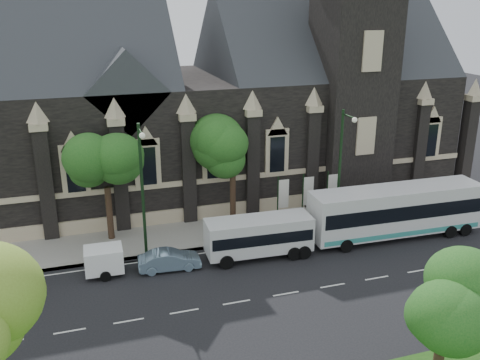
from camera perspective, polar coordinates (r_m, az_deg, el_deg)
name	(u,v)px	position (r m, az deg, el deg)	size (l,w,h in m)	color
ground	(237,302)	(30.56, -0.37, -13.05)	(160.00, 160.00, 0.00)	black
sidewalk	(197,234)	(38.63, -4.60, -5.79)	(80.00, 5.00, 0.15)	gray
museum	(228,97)	(46.08, -1.30, 8.90)	(40.00, 17.70, 29.90)	black
tree_park_east	(448,297)	(23.76, 21.50, -11.66)	(3.40, 3.40, 6.28)	black
tree_walk_right	(235,149)	(38.53, -0.59, 3.32)	(4.08, 4.08, 7.80)	black
tree_walk_left	(108,161)	(37.01, -14.04, 1.95)	(3.91, 3.91, 7.64)	black
street_lamp_near	(341,164)	(38.08, 10.86, 1.67)	(0.36, 1.88, 9.00)	black
street_lamp_mid	(142,184)	(33.92, -10.47, -0.45)	(0.36, 1.88, 9.00)	black
banner_flag_left	(281,197)	(39.06, 4.49, -1.83)	(0.90, 0.10, 4.00)	black
banner_flag_center	(306,194)	(39.82, 7.16, -1.51)	(0.90, 0.10, 4.00)	black
banner_flag_right	(330,191)	(40.66, 9.72, -1.20)	(0.90, 0.10, 4.00)	black
tour_coach	(396,210)	(39.08, 16.46, -3.17)	(12.68, 3.17, 3.68)	silver
shuttle_bus	(259,235)	(34.82, 2.07, -5.92)	(7.07, 2.75, 2.69)	silver
box_trailer	(104,260)	(33.91, -14.46, -8.31)	(3.35, 1.97, 1.78)	white
sedan	(169,260)	(33.89, -7.61, -8.55)	(1.36, 3.91, 1.29)	#7896AD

